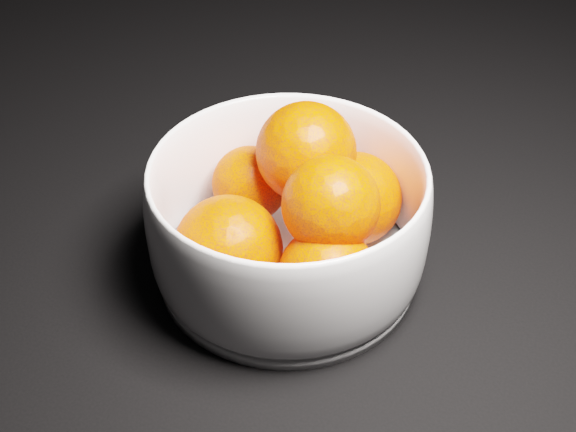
% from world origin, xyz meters
% --- Properties ---
extents(bowl, '(0.20, 0.20, 0.10)m').
position_xyz_m(bowl, '(-0.25, 0.25, 0.05)').
color(bowl, white).
rests_on(bowl, ground).
extents(orange_pile, '(0.15, 0.16, 0.11)m').
position_xyz_m(orange_pile, '(-0.24, 0.25, 0.06)').
color(orange_pile, '#F63C00').
rests_on(orange_pile, bowl).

